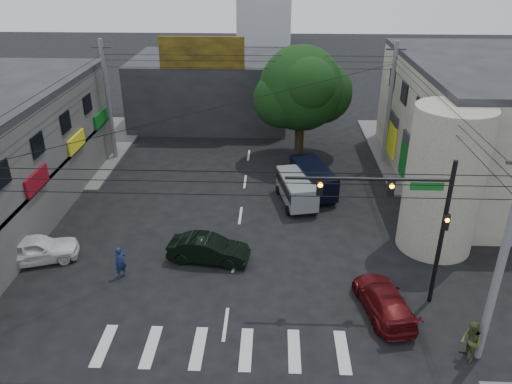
# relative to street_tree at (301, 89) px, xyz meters

# --- Properties ---
(ground) EXTENTS (160.00, 160.00, 0.00)m
(ground) POSITION_rel_street_tree_xyz_m (-4.00, -17.00, -5.47)
(ground) COLOR black
(ground) RESTS_ON ground
(sidewalk_far_left) EXTENTS (16.00, 16.00, 0.15)m
(sidewalk_far_left) POSITION_rel_street_tree_xyz_m (-22.00, 1.00, -5.40)
(sidewalk_far_left) COLOR #514F4C
(sidewalk_far_left) RESTS_ON ground
(sidewalk_far_right) EXTENTS (16.00, 16.00, 0.15)m
(sidewalk_far_right) POSITION_rel_street_tree_xyz_m (14.00, 1.00, -5.40)
(sidewalk_far_right) COLOR #514F4C
(sidewalk_far_right) RESTS_ON ground
(building_right) EXTENTS (14.00, 18.00, 8.00)m
(building_right) POSITION_rel_street_tree_xyz_m (14.00, -4.00, -1.47)
(building_right) COLOR gray
(building_right) RESTS_ON ground
(corner_column) EXTENTS (4.00, 4.00, 8.00)m
(corner_column) POSITION_rel_street_tree_xyz_m (7.00, -13.00, -1.47)
(corner_column) COLOR gray
(corner_column) RESTS_ON ground
(building_far) EXTENTS (14.00, 10.00, 6.00)m
(building_far) POSITION_rel_street_tree_xyz_m (-8.00, 9.00, -2.47)
(building_far) COLOR #232326
(building_far) RESTS_ON ground
(billboard) EXTENTS (7.00, 0.30, 2.60)m
(billboard) POSITION_rel_street_tree_xyz_m (-8.00, 4.10, 1.83)
(billboard) COLOR olive
(billboard) RESTS_ON building_far
(street_tree) EXTENTS (6.40, 6.40, 8.70)m
(street_tree) POSITION_rel_street_tree_xyz_m (0.00, 0.00, 0.00)
(street_tree) COLOR black
(street_tree) RESTS_ON ground
(traffic_gantry) EXTENTS (7.10, 0.35, 7.20)m
(traffic_gantry) POSITION_rel_street_tree_xyz_m (3.82, -18.00, -0.64)
(traffic_gantry) COLOR black
(traffic_gantry) RESTS_ON ground
(utility_pole_near_right) EXTENTS (0.32, 0.32, 9.20)m
(utility_pole_near_right) POSITION_rel_street_tree_xyz_m (6.50, -21.50, -0.87)
(utility_pole_near_right) COLOR #59595B
(utility_pole_near_right) RESTS_ON ground
(utility_pole_far_left) EXTENTS (0.32, 0.32, 9.20)m
(utility_pole_far_left) POSITION_rel_street_tree_xyz_m (-14.50, -1.00, -0.87)
(utility_pole_far_left) COLOR #59595B
(utility_pole_far_left) RESTS_ON ground
(utility_pole_far_right) EXTENTS (0.32, 0.32, 9.20)m
(utility_pole_far_right) POSITION_rel_street_tree_xyz_m (6.50, -1.00, -0.87)
(utility_pole_far_right) COLOR #59595B
(utility_pole_far_right) RESTS_ON ground
(dark_sedan) EXTENTS (2.63, 4.66, 1.41)m
(dark_sedan) POSITION_rel_street_tree_xyz_m (-5.35, -15.01, -4.77)
(dark_sedan) COLOR black
(dark_sedan) RESTS_ON ground
(white_compact) EXTENTS (4.41, 5.46, 1.50)m
(white_compact) POSITION_rel_street_tree_xyz_m (-14.50, -15.42, -4.72)
(white_compact) COLOR white
(white_compact) RESTS_ON ground
(maroon_sedan) EXTENTS (3.48, 5.16, 1.30)m
(maroon_sedan) POSITION_rel_street_tree_xyz_m (3.13, -18.87, -4.82)
(maroon_sedan) COLOR #4F0B0E
(maroon_sedan) RESTS_ON ground
(silver_minivan) EXTENTS (5.01, 3.55, 1.84)m
(silver_minivan) POSITION_rel_street_tree_xyz_m (-0.47, -8.21, -4.55)
(silver_minivan) COLOR #979A9E
(silver_minivan) RESTS_ON ground
(navy_van) EXTENTS (5.79, 4.38, 1.93)m
(navy_van) POSITION_rel_street_tree_xyz_m (0.68, -6.62, -4.51)
(navy_van) COLOR black
(navy_van) RESTS_ON ground
(traffic_officer) EXTENTS (1.02, 1.02, 1.69)m
(traffic_officer) POSITION_rel_street_tree_xyz_m (-9.58, -16.61, -4.63)
(traffic_officer) COLOR #15244A
(traffic_officer) RESTS_ON ground
(pedestrian_olive) EXTENTS (1.19, 1.08, 1.84)m
(pedestrian_olive) POSITION_rel_street_tree_xyz_m (6.00, -21.71, -4.55)
(pedestrian_olive) COLOR #434C23
(pedestrian_olive) RESTS_ON ground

